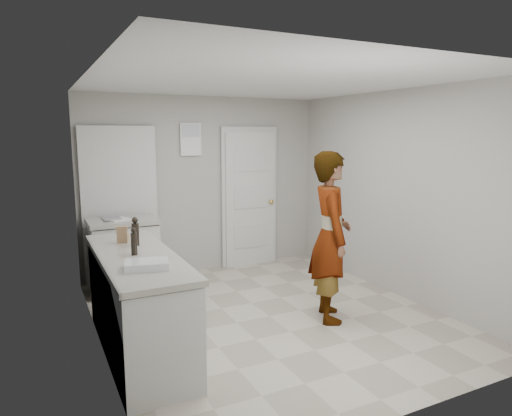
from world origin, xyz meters
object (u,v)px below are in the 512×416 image
spice_jar (127,237)px  baking_dish (147,265)px  cake_mix_box (122,235)px  egg_bowl (144,268)px  person (330,237)px  oil_cruet_a (135,232)px  oil_cruet_b (134,242)px

spice_jar → baking_dish: size_ratio=0.19×
cake_mix_box → spice_jar: 0.10m
spice_jar → egg_bowl: (-0.08, -1.08, -0.01)m
egg_bowl → baking_dish: bearing=55.3°
person → oil_cruet_a: bearing=100.6°
person → baking_dish: size_ratio=4.73×
cake_mix_box → oil_cruet_b: 0.51m
spice_jar → person: bearing=-18.6°
spice_jar → oil_cruet_b: bearing=-94.9°
person → cake_mix_box: size_ratio=11.04×
spice_jar → oil_cruet_a: oil_cruet_a is taller
oil_cruet_b → egg_bowl: oil_cruet_b is taller
cake_mix_box → egg_bowl: 1.01m
oil_cruet_a → egg_bowl: size_ratio=2.38×
spice_jar → oil_cruet_a: bearing=-81.2°
cake_mix_box → baking_dish: cake_mix_box is taller
person → oil_cruet_b: person is taller
person → oil_cruet_a: (-1.94, 0.44, 0.15)m
cake_mix_box → oil_cruet_b: size_ratio=0.67×
oil_cruet_b → baking_dish: size_ratio=0.64×
person → oil_cruet_b: size_ratio=7.35×
cake_mix_box → spice_jar: size_ratio=2.30×
spice_jar → oil_cruet_b: 0.58m
oil_cruet_b → cake_mix_box: bearing=91.3°
spice_jar → oil_cruet_a: (0.04, -0.23, 0.09)m
cake_mix_box → oil_cruet_b: bearing=-72.4°
cake_mix_box → person: bearing=0.0°
cake_mix_box → baking_dish: (0.02, -0.96, -0.05)m
cake_mix_box → egg_bowl: (-0.02, -1.01, -0.06)m
person → egg_bowl: (-2.06, -0.42, 0.05)m
egg_bowl → oil_cruet_a: bearing=82.1°
person → oil_cruet_b: bearing=110.6°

